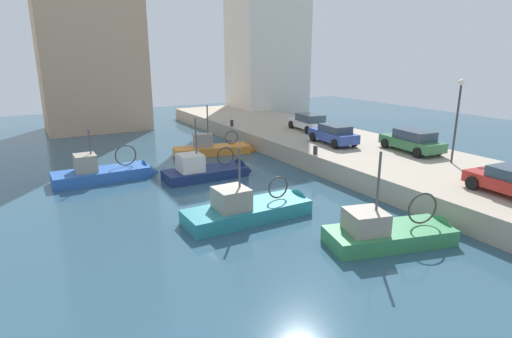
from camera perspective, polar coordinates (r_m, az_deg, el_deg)
name	(u,v)px	position (r m, az deg, el deg)	size (l,w,h in m)	color
water_surface	(225,200)	(21.96, -4.25, -4.29)	(80.00, 80.00, 0.00)	#2D5166
quay_wall	(385,162)	(28.40, 17.17, 0.93)	(9.00, 56.00, 1.20)	#ADA08C
fishing_boat_orange	(216,152)	(32.00, -5.43, 2.29)	(6.64, 2.77, 4.50)	orange
fishing_boat_teal	(255,214)	(19.69, -0.19, -6.21)	(6.78, 2.30, 4.33)	teal
fishing_boat_blue	(108,177)	(26.98, -19.50, -1.07)	(6.28, 2.28, 4.05)	#2D60B7
fishing_boat_green	(396,239)	(18.15, 18.56, -9.02)	(6.18, 3.32, 4.76)	#388951
fishing_boat_navy	(211,174)	(26.08, -6.17, -0.73)	(5.81, 2.35, 4.67)	navy
parked_car_green	(412,141)	(29.01, 20.54, 3.64)	(2.33, 4.51, 1.45)	#387547
parked_car_white	(309,122)	(35.09, 7.29, 6.38)	(2.41, 4.27, 1.38)	silver
parked_car_blue	(334,134)	(30.06, 10.53, 4.71)	(2.09, 4.15, 1.38)	#334C9E
mooring_bollard_south	(315,150)	(26.90, 8.10, 2.60)	(0.28, 0.28, 0.55)	#2D2D33
mooring_bollard_mid	(232,123)	(36.94, -3.32, 6.26)	(0.28, 0.28, 0.55)	#2D2D33
quay_streetlamp	(458,107)	(26.59, 25.88, 7.58)	(0.36, 0.36, 4.83)	#38383D
waterfront_building_west	(267,13)	(50.65, 1.56, 20.54)	(8.29, 6.67, 23.59)	silver
waterfront_building_central	(86,5)	(45.02, -22.15, 20.01)	(9.82, 7.06, 23.46)	tan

